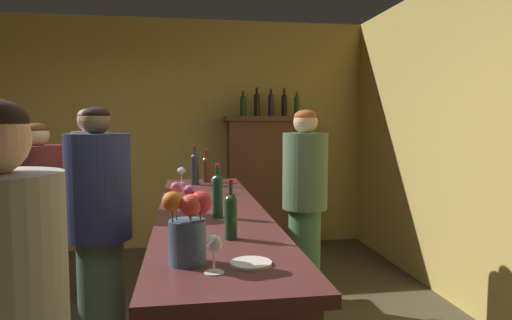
% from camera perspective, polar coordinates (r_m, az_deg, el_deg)
% --- Properties ---
extents(wall_back, '(5.68, 0.12, 2.83)m').
position_cam_1_polar(wall_back, '(5.77, -14.02, 3.13)').
color(wall_back, tan).
rests_on(wall_back, ground).
extents(bar_counter, '(0.66, 3.01, 1.02)m').
position_cam_1_polar(bar_counter, '(3.03, -5.61, -15.58)').
color(bar_counter, brown).
rests_on(bar_counter, ground).
extents(display_cabinet, '(1.10, 0.39, 1.64)m').
position_cam_1_polar(display_cabinet, '(5.60, 1.70, -2.51)').
color(display_cabinet, brown).
rests_on(display_cabinet, ground).
extents(wine_bottle_pinot, '(0.06, 0.06, 0.31)m').
position_cam_1_polar(wine_bottle_pinot, '(2.59, -4.87, -4.28)').
color(wine_bottle_pinot, '#143A24').
rests_on(wine_bottle_pinot, bar_counter).
extents(wine_bottle_syrah, '(0.07, 0.07, 0.35)m').
position_cam_1_polar(wine_bottle_syrah, '(3.98, -7.73, -0.91)').
color(wine_bottle_syrah, '#232E31').
rests_on(wine_bottle_syrah, bar_counter).
extents(wine_bottle_riesling, '(0.06, 0.06, 0.28)m').
position_cam_1_polar(wine_bottle_riesling, '(2.12, -3.20, -6.85)').
color(wine_bottle_riesling, '#193B21').
rests_on(wine_bottle_riesling, bar_counter).
extents(wine_bottle_merlot, '(0.07, 0.07, 0.30)m').
position_cam_1_polar(wine_bottle_merlot, '(4.15, -6.30, -0.99)').
color(wine_bottle_merlot, '#4A2C1A').
rests_on(wine_bottle_merlot, bar_counter).
extents(wine_glass_front, '(0.07, 0.07, 0.14)m').
position_cam_1_polar(wine_glass_front, '(3.48, -5.05, -2.69)').
color(wine_glass_front, white).
rests_on(wine_glass_front, bar_counter).
extents(wine_glass_mid, '(0.07, 0.07, 0.14)m').
position_cam_1_polar(wine_glass_mid, '(1.67, -5.35, -10.77)').
color(wine_glass_mid, white).
rests_on(wine_glass_mid, bar_counter).
extents(wine_glass_rear, '(0.07, 0.07, 0.14)m').
position_cam_1_polar(wine_glass_rear, '(4.11, -9.41, -1.41)').
color(wine_glass_rear, white).
rests_on(wine_glass_rear, bar_counter).
extents(flower_arrangement, '(0.19, 0.14, 0.32)m').
position_cam_1_polar(flower_arrangement, '(1.77, -8.57, -8.49)').
color(flower_arrangement, '#3C5772').
rests_on(flower_arrangement, bar_counter).
extents(cheese_plate, '(0.16, 0.16, 0.01)m').
position_cam_1_polar(cheese_plate, '(1.77, -0.64, -12.93)').
color(cheese_plate, white).
rests_on(cheese_plate, bar_counter).
extents(display_bottle_left, '(0.07, 0.07, 0.30)m').
position_cam_1_polar(display_bottle_left, '(5.50, -1.65, 7.02)').
color(display_bottle_left, '#1E3718').
rests_on(display_bottle_left, display_cabinet).
extents(display_bottle_midleft, '(0.07, 0.07, 0.34)m').
position_cam_1_polar(display_bottle_midleft, '(5.53, 0.10, 7.17)').
color(display_bottle_midleft, black).
rests_on(display_bottle_midleft, display_cabinet).
extents(display_bottle_center, '(0.07, 0.07, 0.33)m').
position_cam_1_polar(display_bottle_center, '(5.56, 1.91, 7.13)').
color(display_bottle_center, '#202533').
rests_on(display_bottle_center, display_cabinet).
extents(display_bottle_midright, '(0.07, 0.07, 0.34)m').
position_cam_1_polar(display_bottle_midright, '(5.59, 3.59, 7.09)').
color(display_bottle_midright, black).
rests_on(display_bottle_midright, display_cabinet).
extents(display_bottle_right, '(0.06, 0.06, 0.32)m').
position_cam_1_polar(display_bottle_right, '(5.63, 5.17, 7.00)').
color(display_bottle_right, '#30482C').
rests_on(display_bottle_right, display_cabinet).
extents(patron_near_entrance, '(0.39, 0.39, 1.66)m').
position_cam_1_polar(patron_near_entrance, '(2.98, -19.17, -8.39)').
color(patron_near_entrance, '#48654D').
rests_on(patron_near_entrance, ground).
extents(patron_tall, '(0.35, 0.35, 1.56)m').
position_cam_1_polar(patron_tall, '(3.80, -25.64, -6.51)').
color(patron_tall, '#416451').
rests_on(patron_tall, ground).
extents(patron_in_grey, '(0.31, 0.31, 1.69)m').
position_cam_1_polar(patron_in_grey, '(4.17, -20.02, -4.05)').
color(patron_in_grey, maroon).
rests_on(patron_in_grey, ground).
extents(bartender, '(0.37, 0.37, 1.67)m').
position_cam_1_polar(bartender, '(3.78, 6.19, -5.18)').
color(bartender, '#3F6F49').
rests_on(bartender, ground).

